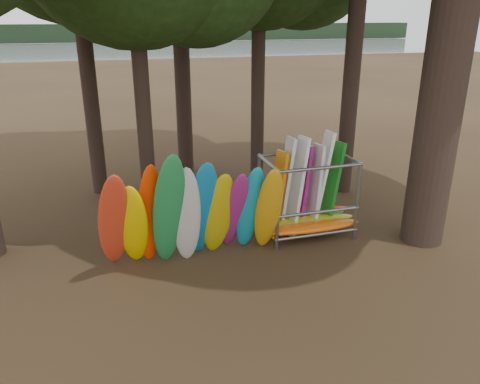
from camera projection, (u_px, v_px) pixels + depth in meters
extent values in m
plane|color=#47331E|center=(243.00, 268.00, 11.38)|extent=(120.00, 120.00, 0.00)
plane|color=gray|center=(118.00, 60.00, 65.19)|extent=(160.00, 160.00, 0.00)
cube|color=black|center=(107.00, 33.00, 109.32)|extent=(160.00, 4.00, 4.00)
cylinder|color=black|center=(84.00, 37.00, 14.57)|extent=(0.50, 0.50, 10.25)
cylinder|color=black|center=(258.00, 41.00, 15.92)|extent=(0.48, 0.48, 9.91)
cylinder|color=black|center=(140.00, 62.00, 12.32)|extent=(0.43, 0.43, 9.22)
ellipsoid|color=red|center=(114.00, 223.00, 10.46)|extent=(0.89, 1.93, 2.94)
ellipsoid|color=#FFCF00|center=(133.00, 226.00, 10.77)|extent=(0.81, 1.61, 2.58)
ellipsoid|color=#FF3606|center=(150.00, 215.00, 10.93)|extent=(0.72, 1.17, 2.84)
ellipsoid|color=#1F7E3F|center=(169.00, 212.00, 10.74)|extent=(0.96, 1.55, 3.19)
ellipsoid|color=#BABAB4|center=(187.00, 216.00, 10.99)|extent=(0.76, 1.10, 2.75)
ellipsoid|color=#0F6EA4|center=(202.00, 210.00, 11.23)|extent=(0.82, 1.45, 2.87)
ellipsoid|color=#B59F0D|center=(219.00, 215.00, 11.43)|extent=(0.92, 1.25, 2.49)
ellipsoid|color=#8A1F6A|center=(234.00, 212.00, 11.60)|extent=(0.70, 1.48, 2.50)
ellipsoid|color=teal|center=(250.00, 209.00, 11.68)|extent=(0.75, 1.24, 2.58)
ellipsoid|color=orange|center=(268.00, 210.00, 11.62)|extent=(0.74, 1.30, 2.58)
ellipsoid|color=#EC5A0D|center=(313.00, 227.00, 12.60)|extent=(2.74, 0.55, 0.24)
ellipsoid|color=gold|center=(307.00, 221.00, 12.94)|extent=(2.80, 0.55, 0.24)
ellipsoid|color=#15621A|center=(302.00, 217.00, 13.25)|extent=(2.64, 0.55, 0.24)
ellipsoid|color=red|center=(299.00, 213.00, 13.48)|extent=(3.18, 0.55, 0.24)
cube|color=orange|center=(277.00, 195.00, 12.72)|extent=(0.51, 0.80, 2.40)
cube|color=silver|center=(284.00, 187.00, 12.86)|extent=(0.53, 0.77, 2.73)
cube|color=white|center=(297.00, 187.00, 12.72)|extent=(0.56, 0.82, 2.78)
cube|color=#8B1769|center=(302.00, 189.00, 13.04)|extent=(0.42, 0.76, 2.49)
cube|color=silver|center=(315.00, 190.00, 12.91)|extent=(0.33, 0.78, 2.54)
cube|color=white|center=(320.00, 181.00, 13.14)|extent=(0.67, 0.76, 2.82)
cube|color=#19741E|center=(331.00, 186.00, 13.13)|extent=(0.60, 0.81, 2.54)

